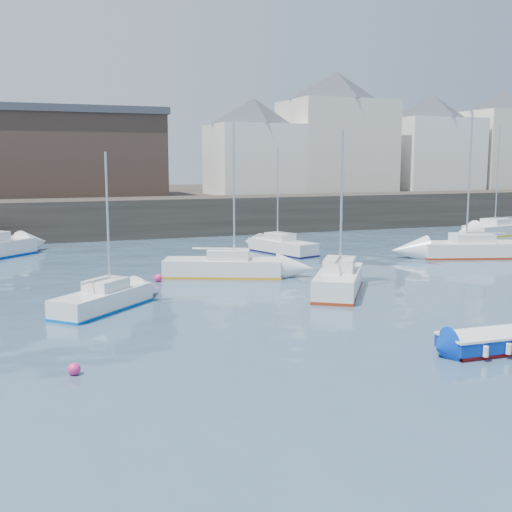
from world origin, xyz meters
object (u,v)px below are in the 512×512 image
object	(u,v)px
buoy_mid	(342,297)
buoy_near	(74,375)
blue_dinghy	(491,341)
buoy_far	(158,282)
sailboat_f	(282,246)
sailboat_c	(339,280)
sailboat_d	(476,249)
sailboat_g	(500,229)
sailboat_a	(103,299)
sailboat_b	(223,267)

from	to	relation	value
buoy_mid	buoy_near	bearing A→B (deg)	-151.64
blue_dinghy	buoy_near	xyz separation A→B (m)	(-12.39, 2.41, -0.35)
buoy_far	sailboat_f	bearing A→B (deg)	35.51
buoy_near	buoy_far	size ratio (longest dim) A/B	0.89
blue_dinghy	buoy_near	distance (m)	12.62
sailboat_c	sailboat_d	bearing A→B (deg)	26.64
blue_dinghy	buoy_mid	xyz separation A→B (m)	(-0.46, 8.85, -0.35)
sailboat_f	sailboat_g	distance (m)	20.87
sailboat_g	buoy_near	size ratio (longest dim) A/B	23.94
sailboat_c	buoy_near	xyz separation A→B (m)	(-12.29, -7.42, -0.56)
sailboat_a	sailboat_b	world-z (taller)	sailboat_b
sailboat_c	buoy_far	size ratio (longest dim) A/B	18.14
buoy_mid	buoy_far	size ratio (longest dim) A/B	1.08
buoy_near	buoy_far	bearing A→B (deg)	68.17
buoy_mid	sailboat_a	bearing A→B (deg)	172.56
blue_dinghy	sailboat_g	distance (m)	34.52
buoy_far	sailboat_a	bearing A→B (deg)	-122.68
sailboat_d	buoy_near	world-z (taller)	sailboat_d
sailboat_g	buoy_mid	size ratio (longest dim) A/B	19.74
blue_dinghy	buoy_mid	distance (m)	8.87
blue_dinghy	buoy_far	world-z (taller)	blue_dinghy
blue_dinghy	buoy_mid	world-z (taller)	blue_dinghy
sailboat_b	sailboat_d	world-z (taller)	sailboat_d
blue_dinghy	sailboat_a	distance (m)	14.65
sailboat_b	buoy_near	bearing A→B (deg)	-123.25
sailboat_g	buoy_near	xyz separation A→B (m)	(-35.43, -23.28, -0.49)
buoy_near	sailboat_g	bearing A→B (deg)	33.30
sailboat_a	buoy_near	size ratio (longest dim) A/B	17.46
buoy_far	sailboat_c	bearing A→B (deg)	-38.22
sailboat_f	sailboat_g	bearing A→B (deg)	9.39
sailboat_g	blue_dinghy	bearing A→B (deg)	-131.89
sailboat_d	sailboat_b	bearing A→B (deg)	-177.44
sailboat_b	sailboat_f	xyz separation A→B (m)	(6.15, 6.62, -0.04)
sailboat_b	sailboat_d	distance (m)	16.72
buoy_near	buoy_far	xyz separation A→B (m)	(5.21, 13.00, 0.00)
sailboat_d	buoy_near	size ratio (longest dim) A/B	24.58
sailboat_d	buoy_far	world-z (taller)	sailboat_d
buoy_mid	sailboat_b	bearing A→B (deg)	115.41
blue_dinghy	sailboat_f	xyz separation A→B (m)	(2.45, 22.29, 0.13)
sailboat_f	sailboat_g	xyz separation A→B (m)	(20.59, 3.40, 0.02)
sailboat_d	sailboat_f	distance (m)	12.08
sailboat_f	buoy_mid	xyz separation A→B (m)	(-2.91, -13.44, -0.47)
blue_dinghy	buoy_mid	bearing A→B (deg)	92.98
buoy_mid	sailboat_f	bearing A→B (deg)	77.76
sailboat_a	sailboat_b	xyz separation A→B (m)	(6.85, 5.50, 0.07)
sailboat_a	buoy_far	bearing A→B (deg)	57.32
sailboat_c	sailboat_a	bearing A→B (deg)	178.18
blue_dinghy	sailboat_g	world-z (taller)	sailboat_g
buoy_far	sailboat_g	bearing A→B (deg)	18.78
buoy_near	sailboat_a	bearing A→B (deg)	76.64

